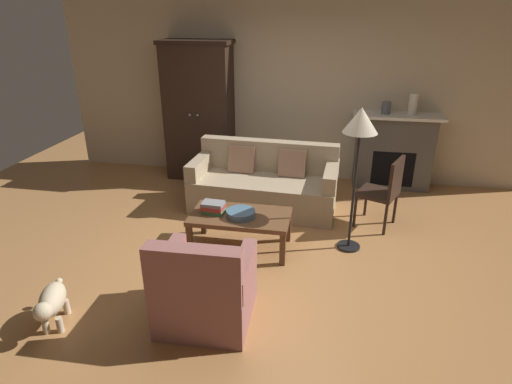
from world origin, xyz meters
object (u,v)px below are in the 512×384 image
Objects in this scene: armoire at (199,111)px; floor_lamp at (360,129)px; side_chair_wooden at (385,189)px; mantel_vase_cream at (413,104)px; couch at (264,185)px; armchair_near_left at (205,290)px; book_stack at (213,207)px; mantel_vase_slate at (386,108)px; dog at (52,302)px; fireplace at (393,151)px; fruit_bowl at (241,213)px; coffee_table at (240,219)px.

armoire reaches higher than floor_lamp.
side_chair_wooden is at bearing 55.69° from floor_lamp.
couch is at bearing -151.49° from mantel_vase_cream.
side_chair_wooden reaches higher than armchair_near_left.
book_stack is 0.16× the size of floor_lamp.
side_chair_wooden reaches higher than couch.
mantel_vase_slate is at bearing 87.76° from side_chair_wooden.
mantel_vase_slate is at bearing 1.24° from armoire.
mantel_vase_cream is at bearing 0.00° from mantel_vase_slate.
mantel_vase_slate is 0.19× the size of armchair_near_left.
mantel_vase_cream is 0.34× the size of side_chair_wooden.
mantel_vase_slate is 4.85m from dog.
armoire is 3.14m from mantel_vase_cream.
side_chair_wooden is 0.56× the size of floor_lamp.
fireplace reaches higher than couch.
armoire is 1.07× the size of couch.
fruit_bowl is 1.54m from floor_lamp.
floor_lamp is at bearing -38.40° from couch.
couch is 6.17× the size of fruit_bowl.
fireplace is at bearing 72.07° from floor_lamp.
fruit_bowl is 2.00m from dog.
mantel_vase_cream is (3.13, 0.06, 0.22)m from armoire.
couch is at bearing 86.72° from fruit_bowl.
mantel_vase_cream reaches higher than couch.
coffee_table is 1.25× the size of armchair_near_left.
mantel_vase_slate reaches higher than dog.
armchair_near_left is at bearing -128.34° from side_chair_wooden.
mantel_vase_slate reaches higher than fruit_bowl.
armoire reaches higher than side_chair_wooden.
coffee_table is 6.50× the size of mantel_vase_slate.
fruit_bowl is at bearing -129.23° from fireplace.
mantel_vase_slate is at bearing 48.05° from book_stack.
coffee_table is 0.32m from book_stack.
coffee_table is 1.82m from side_chair_wooden.
couch is at bearing 141.60° from floor_lamp.
armchair_near_left is at bearing -72.33° from armoire.
couch is 2.17× the size of side_chair_wooden.
book_stack is at bearing -108.75° from couch.
floor_lamp is (1.24, 1.49, 1.07)m from armchair_near_left.
fruit_bowl is at bearing -126.57° from mantel_vase_slate.
side_chair_wooden is (1.60, 0.86, 0.06)m from fruit_bowl.
mantel_vase_cream is 2.11m from floor_lamp.
armoire reaches higher than book_stack.
dog is at bearing -92.73° from armoire.
armchair_near_left is (0.27, -1.25, -0.17)m from book_stack.
fruit_bowl is 2.87m from mantel_vase_slate.
armoire is at bearing 117.43° from fruit_bowl.
mantel_vase_cream is (2.02, 2.18, 0.91)m from coffee_table.
mantel_vase_slate is 0.37m from mantel_vase_cream.
side_chair_wooden is (-0.23, -1.37, -0.06)m from fireplace.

